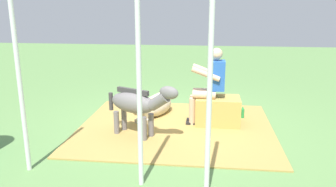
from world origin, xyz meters
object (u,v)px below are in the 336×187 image
object	(u,v)px
person_seated	(209,83)
soda_bottle	(242,113)
hay_bale	(218,111)
pony_lying	(155,107)
tent_pole_left	(209,93)
tent_pole_mid	(139,87)
pony_standing	(137,104)
tent_pole_right	(19,80)

from	to	relation	value
person_seated	soda_bottle	world-z (taller)	person_seated
hay_bale	pony_lying	xyz separation A→B (m)	(1.18, -0.33, -0.07)
tent_pole_left	pony_lying	bearing A→B (deg)	-69.70
hay_bale	tent_pole_mid	size ratio (longest dim) A/B	0.32
pony_standing	tent_pole_left	distance (m)	2.10
tent_pole_right	tent_pole_mid	bearing A→B (deg)	172.69
hay_bale	soda_bottle	world-z (taller)	hay_bale
hay_bale	soda_bottle	size ratio (longest dim) A/B	3.14
hay_bale	soda_bottle	distance (m)	0.63
pony_standing	pony_lying	xyz separation A→B (m)	(-0.12, -1.08, -0.38)
pony_lying	soda_bottle	xyz separation A→B (m)	(-1.67, -0.04, -0.07)
person_seated	pony_standing	size ratio (longest dim) A/B	1.11
soda_bottle	pony_lying	bearing A→B (deg)	1.35
pony_standing	soda_bottle	bearing A→B (deg)	-147.88
person_seated	soda_bottle	xyz separation A→B (m)	(-0.65, -0.37, -0.66)
hay_bale	pony_standing	world-z (taller)	pony_standing
soda_bottle	tent_pole_right	xyz separation A→B (m)	(2.99, 2.41, 1.10)
tent_pole_mid	person_seated	bearing A→B (deg)	-109.55
pony_standing	tent_pole_left	world-z (taller)	tent_pole_left
person_seated	pony_lying	xyz separation A→B (m)	(1.02, -0.34, -0.59)
pony_standing	tent_pole_left	bearing A→B (deg)	124.45
pony_standing	tent_pole_right	distance (m)	1.88
person_seated	tent_pole_mid	size ratio (longest dim) A/B	0.57
person_seated	pony_standing	bearing A→B (deg)	33.32
person_seated	tent_pole_mid	world-z (taller)	tent_pole_mid
hay_bale	soda_bottle	xyz separation A→B (m)	(-0.48, -0.37, -0.13)
person_seated	tent_pole_right	world-z (taller)	tent_pole_right
pony_standing	soda_bottle	size ratio (longest dim) A/B	5.03
tent_pole_left	tent_pole_right	size ratio (longest dim) A/B	1.00
pony_standing	tent_pole_right	world-z (taller)	tent_pole_right
soda_bottle	tent_pole_right	bearing A→B (deg)	38.88
pony_standing	tent_pole_left	size ratio (longest dim) A/B	0.52
pony_standing	tent_pole_right	xyz separation A→B (m)	(1.20, 1.29, 0.65)
soda_bottle	hay_bale	bearing A→B (deg)	37.77
tent_pole_right	hay_bale	bearing A→B (deg)	-140.90
tent_pole_mid	soda_bottle	bearing A→B (deg)	-118.95
pony_standing	pony_lying	size ratio (longest dim) A/B	0.93
hay_bale	person_seated	world-z (taller)	person_seated
tent_pole_left	soda_bottle	bearing A→B (deg)	-103.31
hay_bale	tent_pole_right	bearing A→B (deg)	39.10
tent_pole_left	tent_pole_right	xyz separation A→B (m)	(2.34, -0.36, 0.00)
pony_lying	hay_bale	bearing A→B (deg)	164.19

